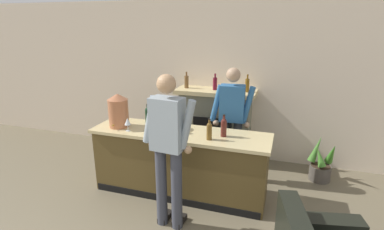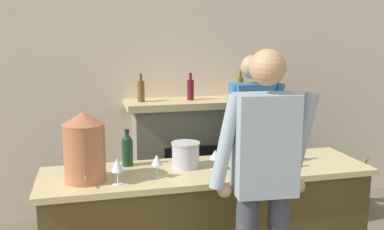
% 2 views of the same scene
% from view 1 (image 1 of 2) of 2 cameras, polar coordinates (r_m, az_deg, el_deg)
% --- Properties ---
extents(wall_back_panel, '(12.00, 0.07, 2.75)m').
position_cam_1_polar(wall_back_panel, '(5.47, 0.94, 6.77)').
color(wall_back_panel, beige).
rests_on(wall_back_panel, ground_plane).
extents(bar_counter, '(2.47, 0.68, 0.93)m').
position_cam_1_polar(bar_counter, '(4.29, -2.30, -9.04)').
color(bar_counter, brown).
rests_on(bar_counter, ground_plane).
extents(fireplace_stone, '(1.37, 0.52, 1.56)m').
position_cam_1_polar(fireplace_stone, '(5.31, 4.42, -1.76)').
color(fireplace_stone, slate).
rests_on(fireplace_stone, ground_plane).
extents(potted_plant_corner, '(0.44, 0.41, 0.69)m').
position_cam_1_polar(potted_plant_corner, '(5.12, 23.36, -8.71)').
color(potted_plant_corner, '#4C463D').
rests_on(potted_plant_corner, ground_plane).
extents(person_customer, '(0.66, 0.33, 1.85)m').
position_cam_1_polar(person_customer, '(3.39, -4.58, -5.98)').
color(person_customer, '#393B46').
rests_on(person_customer, ground_plane).
extents(person_bartender, '(0.66, 0.33, 1.75)m').
position_cam_1_polar(person_bartender, '(4.52, 7.52, -0.91)').
color(person_bartender, '#323941').
rests_on(person_bartender, ground_plane).
extents(copper_dispenser, '(0.29, 0.32, 0.48)m').
position_cam_1_polar(copper_dispenser, '(4.35, -13.86, 0.88)').
color(copper_dispenser, '#B06842').
rests_on(copper_dispenser, bar_counter).
extents(ice_bucket_steel, '(0.22, 0.22, 0.19)m').
position_cam_1_polar(ice_bucket_steel, '(4.19, -4.02, -1.38)').
color(ice_bucket_steel, silver).
rests_on(ice_bucket_steel, bar_counter).
extents(wine_bottle_chardonnay_pale, '(0.07, 0.07, 0.28)m').
position_cam_1_polar(wine_bottle_chardonnay_pale, '(3.79, 3.31, -2.93)').
color(wine_bottle_chardonnay_pale, brown).
rests_on(wine_bottle_chardonnay_pale, bar_counter).
extents(wine_bottle_burgundy_dark, '(0.08, 0.08, 0.30)m').
position_cam_1_polar(wine_bottle_burgundy_dark, '(3.91, 6.07, -2.22)').
color(wine_bottle_burgundy_dark, '#53201B').
rests_on(wine_bottle_burgundy_dark, bar_counter).
extents(wine_bottle_cabernet_heavy, '(0.08, 0.08, 0.28)m').
position_cam_1_polar(wine_bottle_cabernet_heavy, '(4.48, -8.40, 0.14)').
color(wine_bottle_cabernet_heavy, '#183521').
rests_on(wine_bottle_cabernet_heavy, bar_counter).
extents(wine_glass_near_bucket, '(0.08, 0.08, 0.18)m').
position_cam_1_polar(wine_glass_near_bucket, '(4.18, -12.18, -1.28)').
color(wine_glass_near_bucket, silver).
rests_on(wine_glass_near_bucket, bar_counter).
extents(wine_glass_front_right, '(0.09, 0.09, 0.15)m').
position_cam_1_polar(wine_glass_front_right, '(4.02, -1.99, -1.98)').
color(wine_glass_front_right, silver).
rests_on(wine_glass_front_right, bar_counter).
extents(wine_glass_front_left, '(0.08, 0.08, 0.17)m').
position_cam_1_polar(wine_glass_front_left, '(4.12, -8.27, -1.49)').
color(wine_glass_front_left, silver).
rests_on(wine_glass_front_left, bar_counter).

